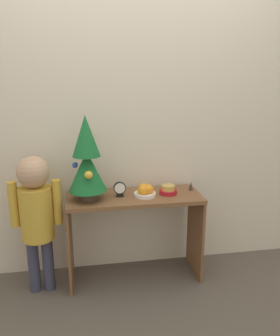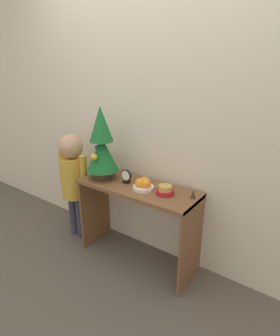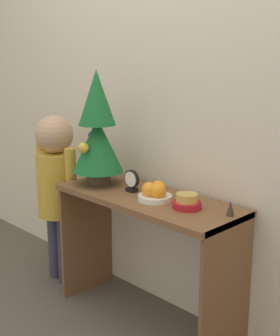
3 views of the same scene
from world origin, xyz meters
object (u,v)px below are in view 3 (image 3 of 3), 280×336
(figurine, at_px, (230,208))
(fruit_bowl, at_px, (155,192))
(mini_tree, at_px, (97,130))
(singing_bowl, at_px, (187,202))
(child_figure, at_px, (56,179))
(desk_clock, at_px, (132,181))

(figurine, bearing_deg, fruit_bowl, -168.81)
(fruit_bowl, xyz_separation_m, figurine, (0.38, 0.08, -0.01))
(fruit_bowl, bearing_deg, figurine, 11.19)
(mini_tree, xyz_separation_m, singing_bowl, (0.60, 0.03, -0.26))
(figurine, xyz_separation_m, child_figure, (-1.16, -0.11, -0.07))
(fruit_bowl, distance_m, singing_bowl, 0.18)
(fruit_bowl, bearing_deg, desk_clock, 173.53)
(fruit_bowl, distance_m, figurine, 0.39)
(desk_clock, xyz_separation_m, child_figure, (-0.60, -0.05, -0.09))
(figurine, bearing_deg, singing_bowl, -163.97)
(singing_bowl, xyz_separation_m, desk_clock, (-0.37, 0.00, 0.03))
(child_figure, bearing_deg, desk_clock, 5.06)
(mini_tree, distance_m, fruit_bowl, 0.49)
(singing_bowl, bearing_deg, fruit_bowl, -174.23)
(figurine, bearing_deg, child_figure, -174.74)
(fruit_bowl, height_order, singing_bowl, fruit_bowl)
(desk_clock, distance_m, figurine, 0.57)
(mini_tree, height_order, desk_clock, mini_tree)
(desk_clock, bearing_deg, singing_bowl, -0.40)
(mini_tree, distance_m, desk_clock, 0.33)
(desk_clock, bearing_deg, figurine, 5.48)
(desk_clock, height_order, child_figure, child_figure)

